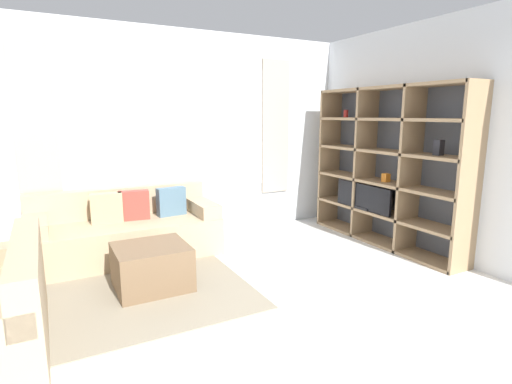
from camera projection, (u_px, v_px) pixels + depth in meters
ground_plane at (338, 383)px, 2.47m from camera, size 16.00×16.00×0.00m
wall_back at (171, 136)px, 5.16m from camera, size 6.17×0.11×2.70m
wall_right at (416, 138)px, 4.84m from camera, size 0.07×4.58×2.70m
area_rug at (99, 298)px, 3.59m from camera, size 2.66×1.83×0.01m
shelving_unit at (388, 168)px, 5.01m from camera, size 0.38×2.28×1.97m
couch_main at (127, 232)px, 4.62m from camera, size 2.06×0.86×0.77m
ottoman at (152, 267)px, 3.79m from camera, size 0.67×0.62×0.42m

